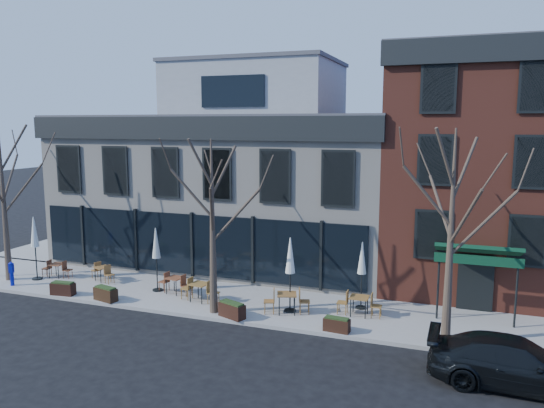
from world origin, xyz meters
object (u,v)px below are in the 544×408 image
(parked_sedan, at_px, (515,363))
(cafe_set_0, at_px, (57,269))
(umbrella_0, at_px, (34,235))
(call_box, at_px, (12,273))

(parked_sedan, distance_m, cafe_set_0, 20.99)
(parked_sedan, xyz_separation_m, umbrella_0, (-21.29, 3.51, 1.63))
(call_box, height_order, cafe_set_0, call_box)
(call_box, xyz_separation_m, umbrella_0, (0.35, 1.21, 1.59))
(call_box, height_order, umbrella_0, umbrella_0)
(call_box, relative_size, cafe_set_0, 0.72)
(parked_sedan, relative_size, umbrella_0, 1.60)
(cafe_set_0, xyz_separation_m, umbrella_0, (-0.70, -0.60, 1.78))
(cafe_set_0, bearing_deg, parked_sedan, -11.29)
(parked_sedan, height_order, call_box, parked_sedan)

